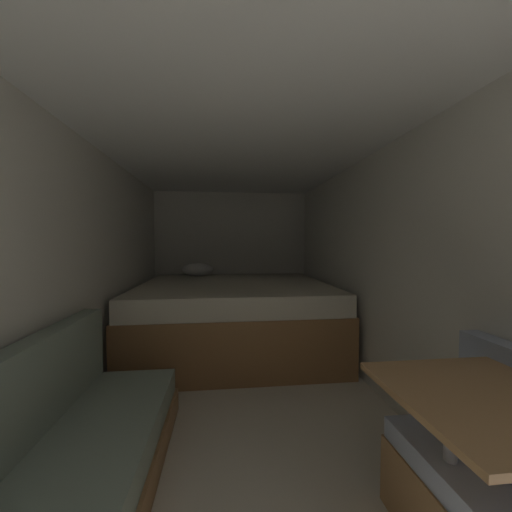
% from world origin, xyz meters
% --- Properties ---
extents(ground_plane, '(7.01, 7.01, 0.00)m').
position_xyz_m(ground_plane, '(0.00, 2.10, 0.00)').
color(ground_plane, beige).
extents(wall_back, '(2.46, 0.05, 2.10)m').
position_xyz_m(wall_back, '(0.00, 4.63, 1.05)').
color(wall_back, silver).
rests_on(wall_back, ground).
extents(wall_left, '(0.05, 5.01, 2.10)m').
position_xyz_m(wall_left, '(-1.21, 2.10, 1.05)').
color(wall_left, silver).
rests_on(wall_left, ground).
extents(wall_right, '(0.05, 5.01, 2.10)m').
position_xyz_m(wall_right, '(1.21, 2.10, 1.05)').
color(wall_right, silver).
rests_on(wall_right, ground).
extents(ceiling_slab, '(2.46, 5.01, 0.05)m').
position_xyz_m(ceiling_slab, '(0.00, 2.10, 2.12)').
color(ceiling_slab, white).
rests_on(ceiling_slab, wall_left).
extents(bed, '(2.24, 2.04, 1.00)m').
position_xyz_m(bed, '(-0.00, 3.54, 0.41)').
color(bed, olive).
rests_on(bed, ground).
extents(dinette_table, '(0.61, 0.62, 0.78)m').
position_xyz_m(dinette_table, '(0.76, 0.83, 0.66)').
color(dinette_table, '#9E7247').
rests_on(dinette_table, ground).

